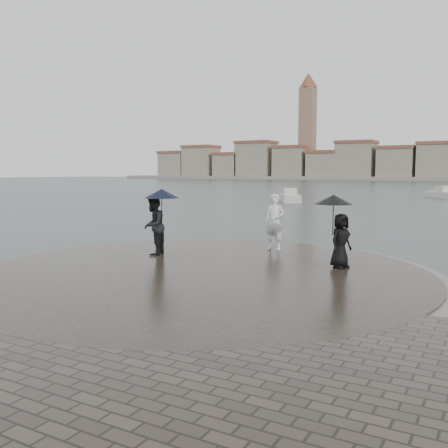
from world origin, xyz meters
The scene contains 6 objects.
ground centered at (0.00, 0.00, 0.00)m, with size 400.00×400.00×0.00m, color #2B3835.
kerb_ring centered at (0.00, 3.50, 0.16)m, with size 12.50×12.50×0.32m, color gray.
quay_tip centered at (0.00, 3.50, 0.18)m, with size 11.90×11.90×0.36m, color #2D261E.
statue centered at (0.36, 7.54, 1.28)m, with size 0.67×0.44×1.84m, color white.
visitor_left centered at (-2.44, 4.83, 1.51)m, with size 1.27×1.18×2.04m.
visitor_right centered at (3.03, 5.63, 1.50)m, with size 1.12×1.05×1.95m.
Camera 1 is at (6.89, -7.41, 2.94)m, focal length 40.00 mm.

